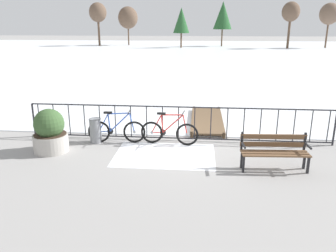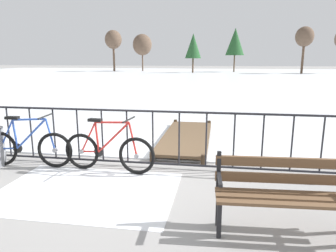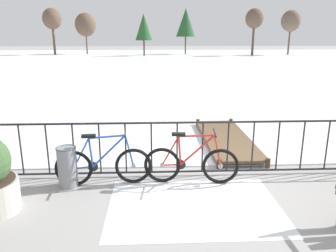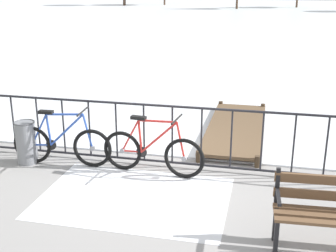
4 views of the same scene
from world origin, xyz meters
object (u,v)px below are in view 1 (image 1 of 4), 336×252
Objects in this scene: park_bench at (274,149)px; planter_with_shrub at (50,132)px; bicycle_near_railing at (169,132)px; trash_bin at (95,130)px; bicycle_second at (117,131)px.

park_bench is 1.35× the size of planter_with_shrub.
bicycle_near_railing is at bearing 150.43° from park_bench.
planter_with_shrub is at bearing -140.90° from trash_bin.
planter_with_shrub reaches higher than bicycle_second.
planter_with_shrub is (-3.21, -0.87, 0.18)m from bicycle_near_railing.
bicycle_second is 2.34× the size of trash_bin.
bicycle_near_railing is 1.05× the size of park_bench.
planter_with_shrub is 1.32m from trash_bin.
planter_with_shrub is 1.65× the size of trash_bin.
park_bench is 5.09m from trash_bin.
bicycle_second reaches higher than trash_bin.
bicycle_near_railing is 2.19m from trash_bin.
trash_bin is (-2.19, -0.04, 0.00)m from bicycle_near_railing.
trash_bin is (1.02, 0.83, -0.18)m from planter_with_shrub.
bicycle_second is 1.05× the size of park_bench.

